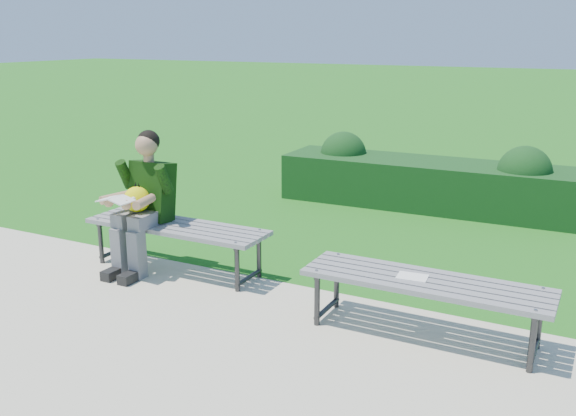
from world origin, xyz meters
name	(u,v)px	position (x,y,z in m)	size (l,w,h in m)	color
ground	(261,280)	(0.00, 0.00, 0.00)	(80.00, 80.00, 0.00)	#356F1D
walkway	(134,362)	(0.00, -1.75, 0.01)	(30.00, 3.50, 0.02)	#B5A99A
hedge	(427,180)	(0.62, 3.28, 0.35)	(3.77, 1.03, 0.90)	#174110
bench_left	(177,230)	(-0.80, -0.18, 0.42)	(1.80, 0.50, 0.46)	slate
bench_right	(425,286)	(1.66, -0.46, 0.42)	(1.80, 0.50, 0.46)	slate
seated_boy	(143,198)	(-1.10, -0.27, 0.71)	(0.56, 0.76, 1.31)	slate
paper_sheet	(412,277)	(1.56, -0.46, 0.47)	(0.23, 0.18, 0.01)	white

